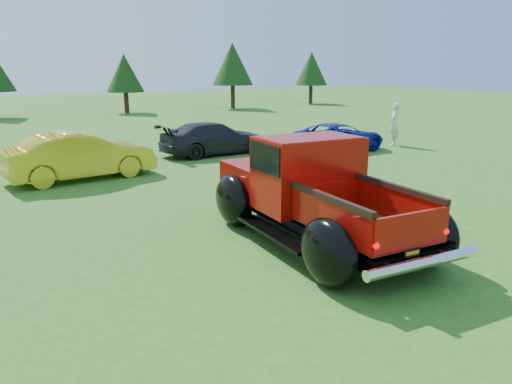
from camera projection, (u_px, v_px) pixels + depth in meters
name	position (u px, v px, depth m)	size (l,w,h in m)	color
ground	(278.00, 239.00, 10.44)	(120.00, 120.00, 0.00)	#2B5C1A
tree_mid_right	(125.00, 73.00, 37.60)	(2.82, 2.82, 4.40)	#332114
tree_east	(232.00, 64.00, 41.53)	(3.46, 3.46, 5.40)	#332114
tree_far_east	(311.00, 69.00, 46.97)	(3.07, 3.07, 4.80)	#332114
pickup_truck	(307.00, 190.00, 10.39)	(3.01, 5.88, 2.13)	black
show_car_yellow	(80.00, 156.00, 15.81)	(1.60, 4.59, 1.51)	gold
show_car_grey	(214.00, 138.00, 20.34)	(1.84, 4.52, 1.31)	black
show_car_blue	(338.00, 137.00, 21.05)	(1.97, 4.28, 1.19)	#0D1C93
spectator	(394.00, 124.00, 22.49)	(0.70, 0.46, 1.93)	beige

